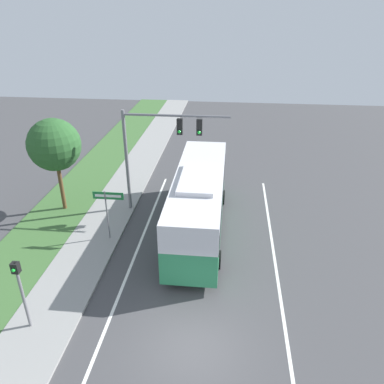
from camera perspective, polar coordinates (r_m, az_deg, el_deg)
ground_plane at (r=15.46m, az=0.17°, el=-22.48°), size 80.00×80.00×0.00m
sidewalk at (r=16.99m, az=-22.43°, el=-19.12°), size 2.80×80.00×0.12m
lane_divider_near at (r=16.10m, az=-13.60°, el=-20.88°), size 0.14×30.00×0.01m
lane_divider_far at (r=15.64m, az=14.57°, el=-22.87°), size 0.14×30.00×0.01m
bus at (r=20.72m, az=1.07°, el=-0.98°), size 2.77×10.75×3.75m
signal_gantry at (r=21.90m, az=-5.45°, el=7.60°), size 6.16×0.41×6.39m
pedestrian_signal at (r=15.96m, az=-24.73°, el=-12.79°), size 0.28×0.34×3.24m
street_sign at (r=20.32m, az=-12.71°, el=-1.99°), size 1.65×0.08×2.99m
roadside_tree at (r=23.49m, az=-20.26°, el=6.73°), size 3.10×3.10×5.78m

